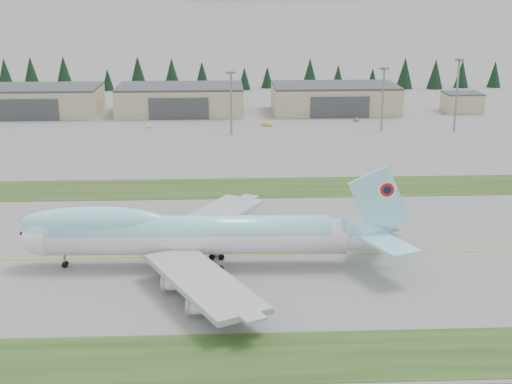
{
  "coord_description": "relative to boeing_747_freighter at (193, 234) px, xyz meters",
  "views": [
    {
      "loc": [
        1.29,
        -125.03,
        49.79
      ],
      "look_at": [
        7.87,
        14.73,
        8.0
      ],
      "focal_mm": 50.0,
      "sensor_mm": 36.0,
      "label": 1
    }
  ],
  "objects": [
    {
      "name": "service_vehicle_b",
      "position": [
        21.14,
        128.03,
        -6.15
      ],
      "size": [
        4.28,
        2.79,
        1.33
      ],
      "primitive_type": "imported",
      "rotation": [
        0.0,
        0.0,
        1.2
      ],
      "color": "gold",
      "rests_on": "ground"
    },
    {
      "name": "hangar_right",
      "position": [
        49.34,
        154.74,
        -0.76
      ],
      "size": [
        48.0,
        26.6,
        10.8
      ],
      "color": "tan",
      "rests_on": "ground"
    },
    {
      "name": "ground",
      "position": [
        4.34,
        4.85,
        -6.15
      ],
      "size": [
        7000.0,
        7000.0,
        0.0
      ],
      "primitive_type": "plane",
      "color": "slate",
      "rests_on": "ground"
    },
    {
      "name": "service_vehicle_c",
      "position": [
        54.68,
        135.92,
        -6.15
      ],
      "size": [
        2.0,
        3.88,
        1.08
      ],
      "primitive_type": "imported",
      "rotation": [
        0.0,
        0.0,
        -0.14
      ],
      "color": "#9E9DA1",
      "rests_on": "ground"
    },
    {
      "name": "control_shed",
      "position": [
        99.34,
        152.85,
        -2.35
      ],
      "size": [
        14.0,
        12.0,
        7.6
      ],
      "color": "tan",
      "rests_on": "ground"
    },
    {
      "name": "floodlight_masts",
      "position": [
        34.99,
        114.77,
        9.51
      ],
      "size": [
        194.79,
        8.05,
        24.66
      ],
      "color": "gray",
      "rests_on": "ground"
    },
    {
      "name": "hangar_left",
      "position": [
        -65.66,
        154.74,
        -0.76
      ],
      "size": [
        48.0,
        26.6,
        10.8
      ],
      "color": "tan",
      "rests_on": "ground"
    },
    {
      "name": "boeing_747_freighter",
      "position": [
        0.0,
        0.0,
        0.0
      ],
      "size": [
        70.35,
        61.11,
        18.64
      ],
      "rotation": [
        0.0,
        0.0,
        -0.03
      ],
      "color": "white",
      "rests_on": "ground"
    },
    {
      "name": "grass_strip_near",
      "position": [
        4.34,
        -33.15,
        -6.15
      ],
      "size": [
        400.0,
        14.0,
        0.08
      ],
      "primitive_type": "cube",
      "color": "#234117",
      "rests_on": "ground"
    },
    {
      "name": "service_vehicle_a",
      "position": [
        -20.05,
        127.49,
        -6.15
      ],
      "size": [
        1.44,
        3.49,
        1.19
      ],
      "primitive_type": "imported",
      "rotation": [
        0.0,
        0.0,
        -0.01
      ],
      "color": "white",
      "rests_on": "ground"
    },
    {
      "name": "hangar_center",
      "position": [
        -10.66,
        154.74,
        -0.76
      ],
      "size": [
        48.0,
        26.6,
        10.8
      ],
      "color": "tan",
      "rests_on": "ground"
    },
    {
      "name": "grass_strip_far",
      "position": [
        4.34,
        49.85,
        -6.15
      ],
      "size": [
        400.0,
        18.0,
        0.08
      ],
      "primitive_type": "cube",
      "color": "#234117",
      "rests_on": "ground"
    },
    {
      "name": "conifer_belt",
      "position": [
        -13.26,
        217.22,
        1.04
      ],
      "size": [
        271.44,
        13.51,
        16.26
      ],
      "color": "black",
      "rests_on": "ground"
    },
    {
      "name": "taxiway_line_main",
      "position": [
        4.34,
        4.85,
        -6.15
      ],
      "size": [
        400.0,
        0.4,
        0.02
      ],
      "primitive_type": "cube",
      "color": "gold",
      "rests_on": "ground"
    }
  ]
}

